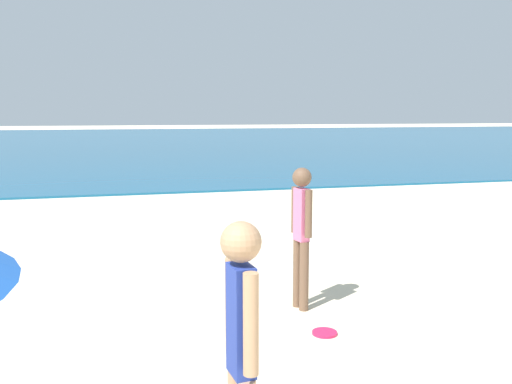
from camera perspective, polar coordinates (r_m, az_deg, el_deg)
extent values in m
cube|color=#14567F|center=(45.25, -12.11, 5.26)|extent=(160.00, 60.00, 0.06)
cylinder|color=brown|center=(6.43, 4.33, -8.38)|extent=(0.11, 0.11, 0.80)
cylinder|color=brown|center=(6.32, 5.00, -8.70)|extent=(0.11, 0.11, 0.80)
cube|color=pink|center=(6.21, 4.74, -2.35)|extent=(0.15, 0.20, 0.60)
sphere|color=brown|center=(6.14, 4.79, 1.53)|extent=(0.22, 0.22, 0.22)
cylinder|color=brown|center=(6.33, 4.04, -1.84)|extent=(0.08, 0.08, 0.53)
cylinder|color=brown|center=(6.08, 5.47, -2.27)|extent=(0.08, 0.08, 0.53)
cylinder|color=#E51E4C|center=(5.82, 7.13, -14.29)|extent=(0.26, 0.26, 0.03)
cube|color=#233899|center=(3.04, -1.54, -13.17)|extent=(0.14, 0.20, 0.61)
sphere|color=tan|center=(2.91, -1.58, -5.19)|extent=(0.22, 0.22, 0.22)
cylinder|color=tan|center=(3.17, -2.46, -11.65)|extent=(0.08, 0.08, 0.55)
cylinder|color=tan|center=(2.90, -0.54, -13.57)|extent=(0.08, 0.08, 0.55)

